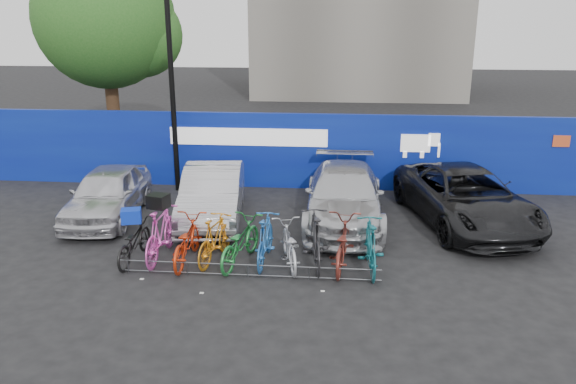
# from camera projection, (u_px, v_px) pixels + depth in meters

# --- Properties ---
(ground) EXTENTS (100.00, 100.00, 0.00)m
(ground) POSITION_uv_depth(u_px,v_px,m) (252.00, 265.00, 12.43)
(ground) COLOR black
(ground) RESTS_ON ground
(hoarding) EXTENTS (22.00, 0.18, 2.40)m
(hoarding) POSITION_uv_depth(u_px,v_px,m) (280.00, 151.00, 17.77)
(hoarding) COLOR navy
(hoarding) RESTS_ON ground
(tree) EXTENTS (5.40, 5.20, 7.80)m
(tree) POSITION_uv_depth(u_px,v_px,m) (112.00, 22.00, 21.06)
(tree) COLOR #382314
(tree) RESTS_ON ground
(lamppost) EXTENTS (0.25, 0.50, 6.11)m
(lamppost) POSITION_uv_depth(u_px,v_px,m) (172.00, 86.00, 16.86)
(lamppost) COLOR black
(lamppost) RESTS_ON ground
(bike_rack) EXTENTS (5.60, 0.03, 0.30)m
(bike_rack) POSITION_uv_depth(u_px,v_px,m) (248.00, 270.00, 11.81)
(bike_rack) COLOR #595B60
(bike_rack) RESTS_ON ground
(car_0) EXTENTS (1.93, 4.19, 1.39)m
(car_0) POSITION_uv_depth(u_px,v_px,m) (108.00, 193.00, 15.17)
(car_0) COLOR silver
(car_0) RESTS_ON ground
(car_1) EXTENTS (2.05, 4.52, 1.44)m
(car_1) POSITION_uv_depth(u_px,v_px,m) (213.00, 194.00, 15.02)
(car_1) COLOR #ACACB1
(car_1) RESTS_ON ground
(car_2) EXTENTS (2.06, 5.00, 1.45)m
(car_2) POSITION_uv_depth(u_px,v_px,m) (344.00, 196.00, 14.89)
(car_2) COLOR silver
(car_2) RESTS_ON ground
(car_3) EXTENTS (3.56, 5.71, 1.47)m
(car_3) POSITION_uv_depth(u_px,v_px,m) (465.00, 197.00, 14.72)
(car_3) COLOR black
(car_3) RESTS_ON ground
(bike_0) EXTENTS (0.70, 1.78, 0.92)m
(bike_0) POSITION_uv_depth(u_px,v_px,m) (134.00, 242.00, 12.53)
(bike_0) COLOR black
(bike_0) RESTS_ON ground
(bike_1) EXTENTS (0.62, 2.04, 1.22)m
(bike_1) POSITION_uv_depth(u_px,v_px,m) (161.00, 233.00, 12.62)
(bike_1) COLOR #EB4DBF
(bike_1) RESTS_ON ground
(bike_2) EXTENTS (0.72, 1.96, 1.02)m
(bike_2) POSITION_uv_depth(u_px,v_px,m) (187.00, 241.00, 12.45)
(bike_2) COLOR red
(bike_2) RESTS_ON ground
(bike_3) EXTENTS (0.86, 1.83, 1.06)m
(bike_3) POSITION_uv_depth(u_px,v_px,m) (215.00, 239.00, 12.50)
(bike_3) COLOR orange
(bike_3) RESTS_ON ground
(bike_4) EXTENTS (1.14, 2.05, 1.02)m
(bike_4) POSITION_uv_depth(u_px,v_px,m) (240.00, 242.00, 12.38)
(bike_4) COLOR #207E34
(bike_4) RESTS_ON ground
(bike_5) EXTENTS (0.60, 1.87, 1.11)m
(bike_5) POSITION_uv_depth(u_px,v_px,m) (265.00, 239.00, 12.40)
(bike_5) COLOR #2665B6
(bike_5) RESTS_ON ground
(bike_6) EXTENTS (1.03, 1.91, 0.95)m
(bike_6) POSITION_uv_depth(u_px,v_px,m) (289.00, 245.00, 12.31)
(bike_6) COLOR #B7B9C0
(bike_6) RESTS_ON ground
(bike_7) EXTENTS (0.83, 2.08, 1.22)m
(bike_7) POSITION_uv_depth(u_px,v_px,m) (315.00, 239.00, 12.29)
(bike_7) COLOR #272729
(bike_7) RESTS_ON ground
(bike_8) EXTENTS (0.92, 2.12, 1.08)m
(bike_8) POSITION_uv_depth(u_px,v_px,m) (342.00, 243.00, 12.22)
(bike_8) COLOR maroon
(bike_8) RESTS_ON ground
(bike_9) EXTENTS (0.64, 1.93, 1.15)m
(bike_9) POSITION_uv_depth(u_px,v_px,m) (371.00, 246.00, 12.01)
(bike_9) COLOR #146069
(bike_9) RESTS_ON ground
(cargo_crate) EXTENTS (0.50, 0.43, 0.30)m
(cargo_crate) POSITION_uv_depth(u_px,v_px,m) (131.00, 216.00, 12.35)
(cargo_crate) COLOR #0B2AB3
(cargo_crate) RESTS_ON bike_0
(cargo_topcase) EXTENTS (0.50, 0.46, 0.30)m
(cargo_topcase) POSITION_uv_depth(u_px,v_px,m) (158.00, 201.00, 12.39)
(cargo_topcase) COLOR black
(cargo_topcase) RESTS_ON bike_1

